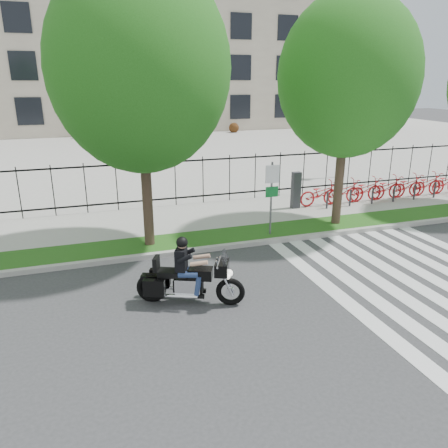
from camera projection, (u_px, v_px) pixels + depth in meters
name	position (u px, v px, depth m)	size (l,w,h in m)	color
ground	(261.00, 312.00, 10.31)	(120.00, 120.00, 0.00)	#323335
curb	(211.00, 248.00, 13.98)	(60.00, 0.20, 0.15)	#A5A39B
grass_verge	(204.00, 240.00, 14.74)	(60.00, 1.50, 0.15)	#154B12
sidewalk	(186.00, 218.00, 16.99)	(60.00, 3.50, 0.15)	gray
plaza	(131.00, 151.00, 32.79)	(80.00, 34.00, 0.10)	gray
crosswalk_stripes	(426.00, 283.00, 11.76)	(5.70, 8.00, 0.01)	silver
iron_fence	(175.00, 182.00, 18.23)	(30.00, 0.06, 2.00)	black
office_building	(102.00, 33.00, 47.58)	(60.00, 21.90, 20.15)	#AD9E8B
lamp_post_right	(348.00, 119.00, 23.10)	(1.06, 0.70, 4.25)	black
street_tree_1	(140.00, 68.00, 12.47)	(5.26, 5.26, 8.41)	#3E2E21
street_tree_2	(348.00, 77.00, 14.62)	(4.73, 4.73, 7.89)	#3E2E21
bike_share_station	(396.00, 187.00, 19.45)	(10.06, 0.88, 1.50)	#2D2D33
sign_pole_regulatory	(272.00, 189.00, 14.57)	(0.50, 0.09, 2.50)	#59595B
motorcycle_rider	(189.00, 277.00, 10.53)	(2.50, 1.44, 2.07)	black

